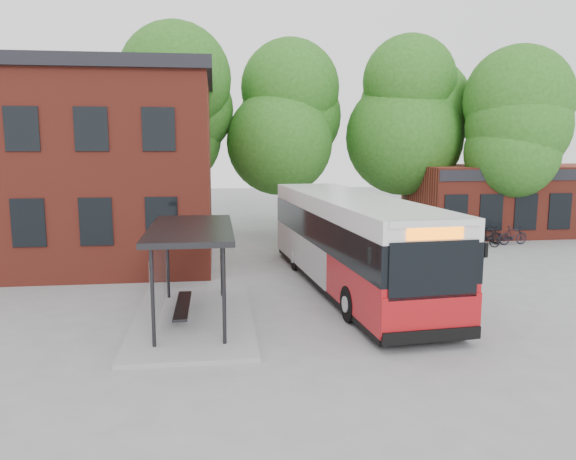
{
  "coord_description": "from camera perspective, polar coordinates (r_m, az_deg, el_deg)",
  "views": [
    {
      "loc": [
        -3.77,
        -17.44,
        5.27
      ],
      "look_at": [
        -1.03,
        3.61,
        2.0
      ],
      "focal_mm": 35.0,
      "sensor_mm": 36.0,
      "label": 1
    }
  ],
  "objects": [
    {
      "name": "shop_row",
      "position": [
        36.77,
        23.36,
        2.93
      ],
      "size": [
        14.0,
        6.2,
        4.0
      ],
      "primitive_type": null,
      "color": "maroon",
      "rests_on": "ground"
    },
    {
      "name": "bicycle_6",
      "position": [
        31.69,
        19.3,
        -0.48
      ],
      "size": [
        1.8,
        0.79,
        0.91
      ],
      "primitive_type": "imported",
      "rotation": [
        0.0,
        0.0,
        1.46
      ],
      "color": "black",
      "rests_on": "ground"
    },
    {
      "name": "tree_2",
      "position": [
        35.46,
        12.13,
        8.93
      ],
      "size": [
        7.92,
        7.92,
        11.0
      ],
      "primitive_type": null,
      "color": "#235917",
      "rests_on": "ground"
    },
    {
      "name": "station_building",
      "position": [
        28.03,
        -26.77,
        5.74
      ],
      "size": [
        18.4,
        10.4,
        8.5
      ],
      "primitive_type": null,
      "color": "maroon",
      "rests_on": "ground"
    },
    {
      "name": "bus_shelter",
      "position": [
        16.9,
        -9.72,
        -4.44
      ],
      "size": [
        3.6,
        7.0,
        2.9
      ],
      "primitive_type": null,
      "color": "#232326",
      "rests_on": "ground"
    },
    {
      "name": "bicycle_2",
      "position": [
        29.97,
        15.81,
        -0.92
      ],
      "size": [
        1.63,
        1.09,
        0.81
      ],
      "primitive_type": "imported",
      "rotation": [
        0.0,
        0.0,
        1.97
      ],
      "color": "#222329",
      "rests_on": "ground"
    },
    {
      "name": "bicycle_5",
      "position": [
        31.24,
        19.72,
        -0.53
      ],
      "size": [
        1.76,
        0.77,
        1.02
      ],
      "primitive_type": "imported",
      "rotation": [
        0.0,
        0.0,
        1.75
      ],
      "color": "black",
      "rests_on": "ground"
    },
    {
      "name": "city_bus",
      "position": [
        20.62,
        6.29,
        -1.27
      ],
      "size": [
        3.97,
        13.56,
        3.4
      ],
      "primitive_type": null,
      "rotation": [
        0.0,
        0.0,
        0.08
      ],
      "color": "#A31116",
      "rests_on": "ground"
    },
    {
      "name": "bicycle_0",
      "position": [
        30.02,
        14.89,
        -0.78
      ],
      "size": [
        1.8,
        0.83,
        0.91
      ],
      "primitive_type": "imported",
      "rotation": [
        0.0,
        0.0,
        1.43
      ],
      "color": "black",
      "rests_on": "ground"
    },
    {
      "name": "bicycle_4",
      "position": [
        30.59,
        19.33,
        -0.9
      ],
      "size": [
        1.62,
        0.99,
        0.8
      ],
      "primitive_type": "imported",
      "rotation": [
        0.0,
        0.0,
        1.25
      ],
      "color": "black",
      "rests_on": "ground"
    },
    {
      "name": "tree_3",
      "position": [
        33.89,
        22.43,
        7.03
      ],
      "size": [
        7.04,
        7.04,
        9.28
      ],
      "primitive_type": null,
      "color": "#235917",
      "rests_on": "ground"
    },
    {
      "name": "bicycle_3",
      "position": [
        31.32,
        15.76,
        -0.29
      ],
      "size": [
        1.79,
        0.59,
        1.06
      ],
      "primitive_type": "imported",
      "rotation": [
        0.0,
        0.0,
        1.52
      ],
      "color": "#411209",
      "rests_on": "ground"
    },
    {
      "name": "tree_0",
      "position": [
        33.52,
        -11.36,
        8.98
      ],
      "size": [
        7.92,
        7.92,
        11.0
      ],
      "primitive_type": null,
      "color": "#235917",
      "rests_on": "ground"
    },
    {
      "name": "bike_rail",
      "position": [
        30.81,
        17.77,
        -1.16
      ],
      "size": [
        5.2,
        0.1,
        0.38
      ],
      "primitive_type": null,
      "color": "#232326",
      "rests_on": "ground"
    },
    {
      "name": "bicycle_1",
      "position": [
        30.81,
        14.22,
        -0.42
      ],
      "size": [
        1.73,
        1.06,
        1.01
      ],
      "primitive_type": "imported",
      "rotation": [
        0.0,
        0.0,
        1.95
      ],
      "color": "#24242A",
      "rests_on": "ground"
    },
    {
      "name": "bicycle_7",
      "position": [
        31.78,
        21.89,
        -0.5
      ],
      "size": [
        1.73,
        0.7,
        1.01
      ],
      "primitive_type": "imported",
      "rotation": [
        0.0,
        0.0,
        1.71
      ],
      "color": "black",
      "rests_on": "ground"
    },
    {
      "name": "ground",
      "position": [
        18.61,
        4.64,
        -7.72
      ],
      "size": [
        100.0,
        100.0,
        0.0
      ],
      "primitive_type": "plane",
      "color": "gray"
    },
    {
      "name": "tree_1",
      "position": [
        34.77,
        0.49,
        8.63
      ],
      "size": [
        7.92,
        7.92,
        10.4
      ],
      "primitive_type": null,
      "color": "#235917",
      "rests_on": "ground"
    }
  ]
}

